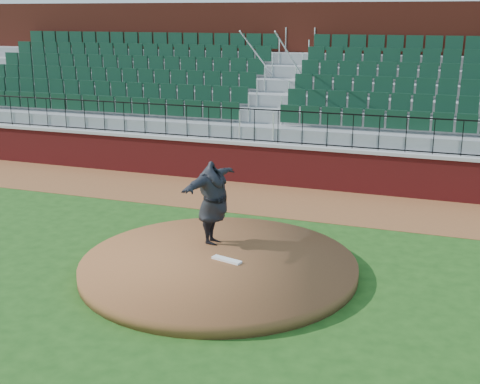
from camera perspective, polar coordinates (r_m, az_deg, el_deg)
name	(u,v)px	position (r m, az deg, el deg)	size (l,w,h in m)	color
ground	(215,271)	(13.14, -2.23, -7.15)	(90.00, 90.00, 0.00)	#1C4714
warning_track	(287,201)	(17.96, 4.21, -0.77)	(34.00, 3.20, 0.01)	brown
field_wall	(301,168)	(19.30, 5.53, 2.20)	(34.00, 0.35, 1.20)	maroon
wall_cap	(302,147)	(19.16, 5.58, 4.09)	(34.00, 0.45, 0.10)	#B7B7B7
wall_railing	(302,129)	(19.06, 5.63, 5.71)	(34.00, 0.05, 1.00)	black
seating_stands	(323,100)	(21.60, 7.47, 8.19)	(34.00, 5.10, 4.60)	gray
concourse_wall	(340,79)	(24.28, 8.97, 10.03)	(34.00, 0.50, 5.50)	maroon
pitchers_mound	(219,266)	(13.08, -1.94, -6.67)	(5.66, 5.66, 0.25)	brown
pitching_rubber	(227,260)	(12.99, -1.20, -6.12)	(0.66, 0.17, 0.04)	white
pitcher	(213,203)	(13.68, -2.44, -0.99)	(2.27, 0.62, 1.85)	black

